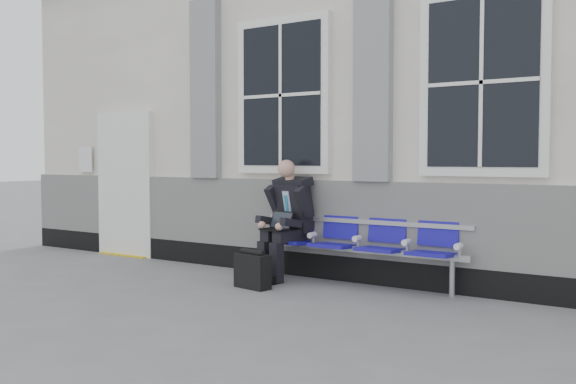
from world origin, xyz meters
The scene contains 5 objects.
ground centered at (0.00, 0.00, 0.00)m, with size 70.00×70.00×0.00m, color slate.
station_building centered at (-0.02, 3.47, 2.22)m, with size 14.40×4.40×4.49m.
bench centered at (-1.00, 1.32, 0.55)m, with size 2.60×0.47×0.91m.
businessman centered at (-1.91, 1.19, 0.78)m, with size 0.62×0.83×1.45m.
briefcase centered at (-1.93, 0.51, 0.20)m, with size 0.46×0.25×0.44m.
Camera 1 is at (2.34, -5.26, 1.46)m, focal length 40.00 mm.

